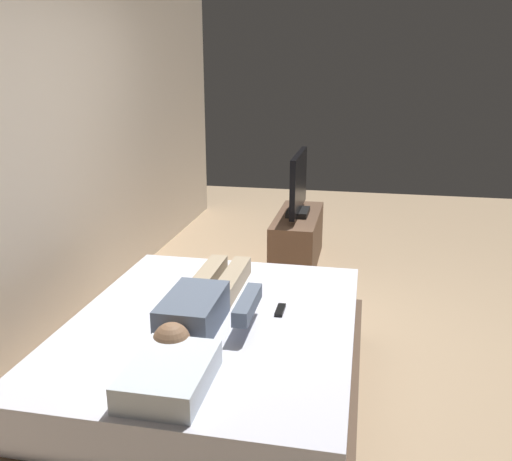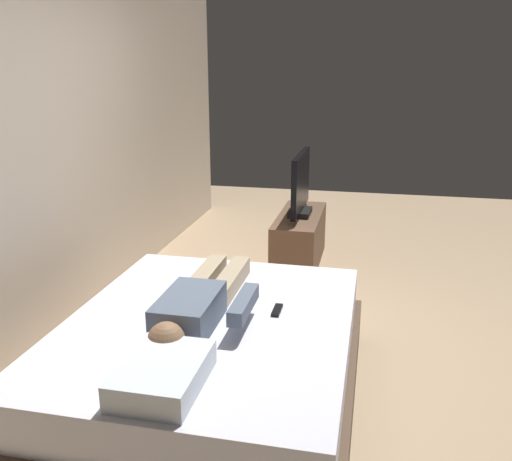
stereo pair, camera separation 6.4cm
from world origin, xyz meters
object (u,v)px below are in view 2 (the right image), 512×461
bed (210,365)px  tv (301,185)px  person (200,303)px  remote (277,310)px  pillow (163,374)px  tv_stand (299,240)px

bed → tv: bearing=-3.9°
person → remote: size_ratio=8.40×
remote → pillow: bearing=157.6°
remote → tv: (2.24, 0.18, 0.24)m
pillow → tv: (3.09, -0.16, 0.18)m
pillow → tv: size_ratio=0.55×
tv_stand → tv: tv is taller
person → tv: tv is taller
bed → pillow: (-0.66, 0.00, 0.34)m
person → pillow: bearing=-175.2°
pillow → tv_stand: size_ratio=0.44×
pillow → tv: tv is taller
bed → tv: 2.48m
pillow → remote: 0.91m
bed → tv_stand: 2.43m
remote → tv: size_ratio=0.17×
pillow → tv: 3.10m
person → tv_stand: 2.43m
pillow → remote: pillow is taller
tv_stand → tv: 0.53m
pillow → person: (0.69, 0.06, 0.02)m
person → tv_stand: bearing=-5.3°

